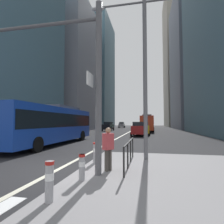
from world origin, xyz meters
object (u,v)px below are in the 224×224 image
object	(u,v)px
car_oncoming_mid	(108,126)
traffic_signal_gantry	(52,63)
street_lamp_post	(145,54)
city_bus_blue_oncoming	(52,123)
city_bus_red_distant	(145,122)
city_bus_red_receding	(147,122)
bollard_back	(95,151)
bollard_left	(49,179)
sedan_white_oncoming	(3,134)
bollard_right	(82,166)
car_receding_far	(143,128)
car_receding_near	(139,129)
car_oncoming_far	(122,125)
pedestrian_waiting	(108,147)

from	to	relation	value
car_oncoming_mid	traffic_signal_gantry	xyz separation A→B (m)	(5.21, -32.72, 3.08)
traffic_signal_gantry	street_lamp_post	size ratio (longest dim) A/B	0.75
city_bus_blue_oncoming	city_bus_red_distant	world-z (taller)	same
city_bus_red_receding	bollard_back	size ratio (longest dim) A/B	13.27
car_oncoming_mid	bollard_left	world-z (taller)	car_oncoming_mid
sedan_white_oncoming	car_oncoming_mid	size ratio (longest dim) A/B	1.01
sedan_white_oncoming	bollard_back	world-z (taller)	sedan_white_oncoming
street_lamp_post	bollard_left	size ratio (longest dim) A/B	8.93
street_lamp_post	bollard_right	world-z (taller)	street_lamp_post
car_oncoming_mid	car_receding_far	distance (m)	13.93
city_bus_blue_oncoming	car_receding_near	xyz separation A→B (m)	(6.77, 11.23, -0.85)
bollard_right	sedan_white_oncoming	bearing A→B (deg)	143.09
city_bus_red_receding	street_lamp_post	distance (m)	30.19
car_oncoming_mid	street_lamp_post	bearing A→B (deg)	-74.05
car_oncoming_mid	bollard_back	size ratio (longest dim) A/B	4.85
car_oncoming_far	street_lamp_post	size ratio (longest dim) A/B	0.52
sedan_white_oncoming	car_oncoming_far	size ratio (longest dim) A/B	1.03
pedestrian_waiting	bollard_right	bearing A→B (deg)	-114.60
city_bus_blue_oncoming	car_oncoming_far	xyz separation A→B (m)	(-0.83, 46.88, -0.85)
car_receding_far	traffic_signal_gantry	xyz separation A→B (m)	(-2.66, -21.22, 3.08)
city_bus_red_receding	pedestrian_waiting	distance (m)	32.40
sedan_white_oncoming	car_receding_far	xyz separation A→B (m)	(10.47, 14.92, -0.00)
car_oncoming_mid	city_bus_red_receding	bearing A→B (deg)	1.42
car_receding_near	bollard_back	bearing A→B (deg)	-93.37
pedestrian_waiting	sedan_white_oncoming	bearing A→B (deg)	149.65
street_lamp_post	city_bus_red_receding	bearing A→B (deg)	90.05
city_bus_blue_oncoming	bollard_left	bearing A→B (deg)	-60.43
car_oncoming_far	car_oncoming_mid	bearing A→B (deg)	-89.48
sedan_white_oncoming	street_lamp_post	size ratio (longest dim) A/B	0.54
city_bus_red_receding	bollard_right	bearing A→B (deg)	-93.16
bollard_back	street_lamp_post	bearing A→B (deg)	29.82
city_bus_blue_oncoming	sedan_white_oncoming	distance (m)	3.79
city_bus_red_distant	car_receding_far	xyz separation A→B (m)	(0.18, -32.09, -0.85)
traffic_signal_gantry	street_lamp_post	distance (m)	4.58
car_oncoming_mid	traffic_signal_gantry	size ratio (longest dim) A/B	0.71
car_oncoming_far	bollard_left	bearing A→B (deg)	-83.35
bollard_right	bollard_back	bearing A→B (deg)	96.76
car_receding_far	street_lamp_post	xyz separation A→B (m)	(0.64, -18.28, 4.29)
street_lamp_post	bollard_left	world-z (taller)	street_lamp_post
city_bus_blue_oncoming	car_oncoming_mid	size ratio (longest dim) A/B	2.74
bollard_right	car_oncoming_far	bearing A→B (deg)	97.01
car_receding_near	bollard_right	size ratio (longest dim) A/B	5.20
street_lamp_post	pedestrian_waiting	distance (m)	5.06
city_bus_blue_oncoming	bollard_right	world-z (taller)	city_bus_blue_oncoming
car_oncoming_mid	bollard_left	size ratio (longest dim) A/B	4.77
city_bus_red_receding	car_receding_far	bearing A→B (deg)	-93.01
car_oncoming_far	bollard_left	distance (m)	57.56
car_receding_near	street_lamp_post	distance (m)	16.99
city_bus_red_distant	car_oncoming_mid	xyz separation A→B (m)	(-7.69, -20.59, -0.85)
bollard_left	city_bus_red_receding	bearing A→B (deg)	86.71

